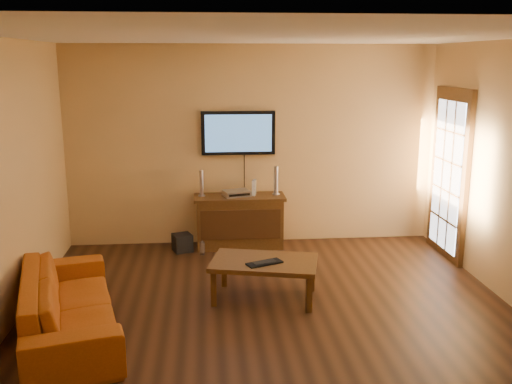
{
  "coord_description": "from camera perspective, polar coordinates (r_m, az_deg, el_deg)",
  "views": [
    {
      "loc": [
        -0.62,
        -5.17,
        2.49
      ],
      "look_at": [
        -0.09,
        0.8,
        1.1
      ],
      "focal_mm": 40.0,
      "sensor_mm": 36.0,
      "label": 1
    }
  ],
  "objects": [
    {
      "name": "ground_plane",
      "position": [
        5.77,
        1.67,
        -12.51
      ],
      "size": [
        5.0,
        5.0,
        0.0
      ],
      "primitive_type": "plane",
      "color": "black",
      "rests_on": "ground"
    },
    {
      "name": "room_walls",
      "position": [
        5.88,
        1.06,
        5.22
      ],
      "size": [
        5.0,
        5.0,
        5.0
      ],
      "color": "tan",
      "rests_on": "ground"
    },
    {
      "name": "french_door",
      "position": [
        7.66,
        18.75,
        1.54
      ],
      "size": [
        0.07,
        1.02,
        2.22
      ],
      "color": "#40260E",
      "rests_on": "ground"
    },
    {
      "name": "media_console",
      "position": [
        7.74,
        -1.64,
        -2.93
      ],
      "size": [
        1.22,
        0.46,
        0.71
      ],
      "color": "#40260E",
      "rests_on": "ground"
    },
    {
      "name": "television",
      "position": [
        7.69,
        -1.79,
        5.92
      ],
      "size": [
        0.99,
        0.08,
        0.59
      ],
      "color": "black",
      "rests_on": "ground"
    },
    {
      "name": "coffee_table",
      "position": [
        6.08,
        0.83,
        -7.32
      ],
      "size": [
        1.23,
        0.9,
        0.43
      ],
      "color": "#40260E",
      "rests_on": "ground"
    },
    {
      "name": "sofa",
      "position": [
        5.59,
        -18.3,
        -9.66
      ],
      "size": [
        1.08,
        2.1,
        0.79
      ],
      "primitive_type": "imported",
      "rotation": [
        0.0,
        0.0,
        1.82
      ],
      "color": "#A64D12",
      "rests_on": "ground"
    },
    {
      "name": "speaker_left",
      "position": [
        7.63,
        -5.47,
        0.78
      ],
      "size": [
        0.1,
        0.1,
        0.35
      ],
      "color": "silver",
      "rests_on": "media_console"
    },
    {
      "name": "speaker_right",
      "position": [
        7.69,
        2.02,
        1.04
      ],
      "size": [
        0.11,
        0.11,
        0.39
      ],
      "color": "silver",
      "rests_on": "media_console"
    },
    {
      "name": "av_receiver",
      "position": [
        7.65,
        -1.97,
        -0.1
      ],
      "size": [
        0.39,
        0.33,
        0.08
      ],
      "primitive_type": "cube",
      "rotation": [
        0.0,
        0.0,
        0.28
      ],
      "color": "silver",
      "rests_on": "media_console"
    },
    {
      "name": "game_console",
      "position": [
        7.67,
        -0.19,
        0.44
      ],
      "size": [
        0.07,
        0.15,
        0.2
      ],
      "primitive_type": "cube",
      "rotation": [
        0.0,
        0.0,
        -0.21
      ],
      "color": "white",
      "rests_on": "media_console"
    },
    {
      "name": "subwoofer",
      "position": [
        7.68,
        -7.38,
        -5.05
      ],
      "size": [
        0.3,
        0.3,
        0.23
      ],
      "primitive_type": "cube",
      "rotation": [
        0.0,
        0.0,
        0.35
      ],
      "color": "black",
      "rests_on": "ground"
    },
    {
      "name": "bottle",
      "position": [
        7.53,
        -5.39,
        -5.59
      ],
      "size": [
        0.07,
        0.07,
        0.19
      ],
      "color": "white",
      "rests_on": "ground"
    },
    {
      "name": "keyboard",
      "position": [
        5.96,
        0.85,
        -7.1
      ],
      "size": [
        0.4,
        0.28,
        0.02
      ],
      "color": "black",
      "rests_on": "coffee_table"
    }
  ]
}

